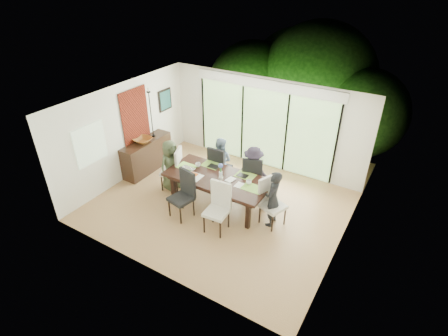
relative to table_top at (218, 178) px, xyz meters
The scene contains 62 objects.
floor 0.80m from the table_top, 46.37° to the right, with size 6.00×5.00×0.01m, color #906039.
ceiling 1.92m from the table_top, 46.37° to the right, with size 6.00×5.00×0.01m, color white.
wall_back 2.51m from the table_top, 88.44° to the left, with size 6.00×0.02×2.70m, color white.
wall_front 2.64m from the table_top, 88.53° to the right, with size 6.00×0.02×2.70m, color white.
wall_left 3.00m from the table_top, behind, with size 0.02×5.00×2.70m, color beige.
wall_right 3.13m from the table_top, ahead, with size 0.02×5.00×2.70m, color silver.
glass_doors 2.44m from the table_top, 88.42° to the left, with size 4.20×0.02×2.30m, color #598C3F.
blinds_header 2.94m from the table_top, 88.41° to the left, with size 4.40×0.06×0.28m, color white.
mullion_a 3.17m from the table_top, 130.39° to the left, with size 0.05×0.04×2.30m, color black.
mullion_b 2.51m from the table_top, 104.85° to the left, with size 0.05×0.04×2.30m, color black.
mullion_c 2.54m from the table_top, 72.23° to the left, with size 0.05×0.04×2.30m, color black.
mullion_d 3.25m from the table_top, 47.82° to the left, with size 0.05×0.04×2.30m, color black.
side_window 3.25m from the table_top, 156.39° to the right, with size 0.02×0.90×1.00m, color #8CAD7F.
deck 3.43m from the table_top, 88.86° to the left, with size 6.00×1.80×0.10m, color brown.
rail_top 4.14m from the table_top, 89.08° to the left, with size 6.00×0.08×0.06m, color brown.
foliage_left 5.45m from the table_top, 108.67° to the left, with size 3.20×3.20×3.20m, color #14380F.
foliage_mid 5.84m from the table_top, 85.35° to the left, with size 4.00×4.00×4.00m, color #14380F.
foliage_right 5.45m from the table_top, 65.31° to the left, with size 2.80×2.80×2.80m, color #14380F.
foliage_far 6.51m from the table_top, 94.74° to the left, with size 3.60×3.60×3.60m, color #14380F.
table_top is the anchor object (origin of this frame).
table_apron 0.10m from the table_top, 90.00° to the right, with size 2.40×0.98×0.11m, color black.
table_leg_fl 1.23m from the table_top, 158.29° to the right, with size 0.10×0.10×0.75m, color black.
table_leg_fr 1.23m from the table_top, 21.71° to the right, with size 0.10×0.10×0.75m, color black.
table_leg_bl 1.23m from the table_top, 158.29° to the left, with size 0.10×0.10×0.75m, color black.
table_leg_br 1.23m from the table_top, 21.71° to the left, with size 0.10×0.10×0.75m, color black.
chair_left_end 1.51m from the table_top, behind, with size 0.50×0.50×1.20m, color beige, non-canonical shape.
chair_right_end 1.51m from the table_top, ahead, with size 0.50×0.50×1.20m, color silver, non-canonical shape.
chair_far_left 0.98m from the table_top, 117.90° to the left, with size 0.50×0.50×1.20m, color black, non-canonical shape.
chair_far_right 1.03m from the table_top, 57.09° to the left, with size 0.50×0.50×1.20m, color black, non-canonical shape.
chair_near_left 1.02m from the table_top, 119.89° to the right, with size 0.50×0.50×1.20m, color black, non-canonical shape.
chair_near_right 1.02m from the table_top, 60.11° to the right, with size 0.50×0.50×1.20m, color silver, non-canonical shape.
person_left_end 1.48m from the table_top, behind, with size 0.66×0.41×1.41m, color #3F4A31.
person_right_end 1.48m from the table_top, ahead, with size 0.66×0.41×1.41m, color black.
person_far_left 0.95m from the table_top, 118.47° to the left, with size 0.66×0.41×1.41m, color slate.
person_far_right 1.00m from the table_top, 56.47° to the left, with size 0.66×0.41×1.41m, color #231C2A.
placemat_left 0.95m from the table_top, behind, with size 0.48×0.35×0.01m, color #87C646.
placemat_right 0.95m from the table_top, ahead, with size 0.48×0.35×0.01m, color #79AF3E.
placemat_far_l 0.60m from the table_top, 138.37° to the left, with size 0.48×0.35×0.01m, color olive.
placemat_far_r 0.68m from the table_top, 36.03° to the left, with size 0.48×0.35×0.01m, color #7CA63B.
placemat_paper 0.63m from the table_top, 151.39° to the right, with size 0.48×0.35×0.01m, color white.
tablet_far_l 0.50m from the table_top, 135.00° to the left, with size 0.28×0.20×0.01m, color black.
tablet_far_r 0.61m from the table_top, 34.99° to the left, with size 0.26×0.19×0.01m, color black.
papers 0.70m from the table_top, ahead, with size 0.33×0.24×0.00m, color white.
platter_base 0.63m from the table_top, 151.39° to the right, with size 0.28×0.28×0.03m, color white.
platter_snacks 0.63m from the table_top, 151.39° to the right, with size 0.22×0.22×0.02m, color #BF4F16.
vase 0.12m from the table_top, 45.00° to the left, with size 0.09×0.09×0.13m, color silver.
hyacinth_stems 0.24m from the table_top, 45.00° to the left, with size 0.04×0.04×0.17m, color #337226.
hyacinth_blooms 0.35m from the table_top, 45.00° to the left, with size 0.12×0.12×0.12m, color #4F61C5.
laptop 0.86m from the table_top, behind, with size 0.36×0.23×0.03m, color silver.
cup_a 0.72m from the table_top, 167.91° to the left, with size 0.14×0.14×0.10m, color white.
cup_b 0.20m from the table_top, 33.69° to the right, with size 0.11×0.11×0.10m, color white.
cup_c 0.81m from the table_top, ahead, with size 0.14×0.14×0.10m, color white.
book 0.26m from the table_top, 11.31° to the left, with size 0.18×0.24×0.02m, color white.
sideboard 2.74m from the table_top, behind, with size 0.47×1.69×0.95m, color black.
bowl 2.72m from the table_top, behind, with size 0.50×0.50×0.12m, color brown.
candlestick_base 2.80m from the table_top, 164.68° to the left, with size 0.11×0.11×0.04m, color black.
candlestick_shaft 2.92m from the table_top, 164.68° to the left, with size 0.03×0.03×1.32m, color black.
candlestick_pan 3.17m from the table_top, 164.68° to the left, with size 0.11×0.11×0.03m, color black.
candle 3.20m from the table_top, 164.68° to the left, with size 0.04×0.04×0.11m, color silver.
tapestry 3.06m from the table_top, behind, with size 0.02×1.00×1.50m, color maroon.
art_frame 3.47m from the table_top, 150.69° to the left, with size 0.03×0.55×0.65m, color black.
art_canvas 3.45m from the table_top, 150.52° to the left, with size 0.01×0.45×0.55m, color #184D4D.
Camera 1 is at (3.81, -6.05, 5.39)m, focal length 28.00 mm.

